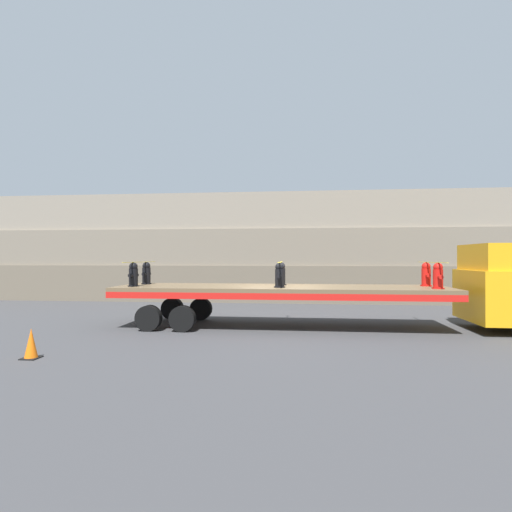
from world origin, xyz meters
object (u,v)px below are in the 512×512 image
(fire_hydrant_black_far_0, at_px, (146,273))
(fire_hydrant_black_far_1, at_px, (281,274))
(fire_hydrant_red_far_2, at_px, (426,275))
(fire_hydrant_black_near_1, at_px, (280,275))
(fire_hydrant_black_near_0, at_px, (133,275))
(fire_hydrant_red_near_2, at_px, (438,276))
(truck_cab, at_px, (510,287))
(flatbed_trailer, at_px, (263,293))
(traffic_cone, at_px, (31,344))

(fire_hydrant_black_far_0, height_order, fire_hydrant_black_far_1, same)
(fire_hydrant_red_far_2, bearing_deg, fire_hydrant_black_near_1, -166.79)
(fire_hydrant_black_near_0, distance_m, fire_hydrant_red_near_2, 9.71)
(fire_hydrant_black_far_0, relative_size, fire_hydrant_red_far_2, 1.00)
(fire_hydrant_black_far_0, relative_size, fire_hydrant_black_far_1, 1.00)
(truck_cab, distance_m, fire_hydrant_black_far_1, 7.25)
(fire_hydrant_red_far_2, bearing_deg, flatbed_trailer, -174.03)
(fire_hydrant_black_near_1, relative_size, fire_hydrant_black_far_1, 1.00)
(traffic_cone, bearing_deg, fire_hydrant_black_far_1, 44.33)
(truck_cab, distance_m, flatbed_trailer, 7.81)
(fire_hydrant_black_near_0, relative_size, fire_hydrant_black_far_1, 1.00)
(flatbed_trailer, bearing_deg, fire_hydrant_black_far_0, 172.38)
(truck_cab, bearing_deg, traffic_cone, -159.35)
(fire_hydrant_black_far_1, bearing_deg, fire_hydrant_black_far_0, 180.00)
(traffic_cone, bearing_deg, fire_hydrant_black_far_0, 83.33)
(fire_hydrant_black_far_0, bearing_deg, fire_hydrant_black_near_1, -13.21)
(truck_cab, bearing_deg, fire_hydrant_black_near_1, -175.49)
(truck_cab, xyz_separation_m, fire_hydrant_black_far_1, (-7.21, 0.57, 0.37))
(fire_hydrant_black_near_1, bearing_deg, fire_hydrant_black_near_0, 180.00)
(fire_hydrant_red_near_2, relative_size, traffic_cone, 1.15)
(fire_hydrant_black_near_0, xyz_separation_m, fire_hydrant_black_far_0, (0.00, 1.14, 0.00))
(fire_hydrant_black_far_0, bearing_deg, truck_cab, -2.70)
(truck_cab, distance_m, traffic_cone, 13.60)
(fire_hydrant_black_near_0, relative_size, fire_hydrant_red_near_2, 1.00)
(truck_cab, distance_m, fire_hydrant_black_far_0, 12.09)
(traffic_cone, bearing_deg, fire_hydrant_black_near_1, 37.56)
(fire_hydrant_red_near_2, height_order, fire_hydrant_red_far_2, same)
(fire_hydrant_black_far_0, xyz_separation_m, fire_hydrant_red_far_2, (9.71, 0.00, 0.00))
(fire_hydrant_black_near_0, bearing_deg, fire_hydrant_black_far_1, 13.21)
(flatbed_trailer, relative_size, fire_hydrant_red_far_2, 13.70)
(truck_cab, relative_size, traffic_cone, 3.95)
(fire_hydrant_black_near_0, bearing_deg, truck_cab, 2.70)
(fire_hydrant_black_far_1, bearing_deg, fire_hydrant_black_near_1, -90.00)
(fire_hydrant_black_near_0, xyz_separation_m, fire_hydrant_black_near_1, (4.85, 0.00, 0.00))
(fire_hydrant_black_far_1, height_order, traffic_cone, fire_hydrant_black_far_1)
(fire_hydrant_black_near_1, distance_m, fire_hydrant_red_far_2, 4.98)
(fire_hydrant_red_far_2, xyz_separation_m, traffic_cone, (-10.33, -5.35, -1.40))
(fire_hydrant_red_near_2, bearing_deg, fire_hydrant_black_near_1, 180.00)
(flatbed_trailer, relative_size, fire_hydrant_red_near_2, 13.70)
(flatbed_trailer, bearing_deg, traffic_cone, -135.60)
(truck_cab, bearing_deg, fire_hydrant_red_near_2, -166.44)
(fire_hydrant_black_near_0, height_order, fire_hydrant_red_far_2, same)
(fire_hydrant_black_near_0, xyz_separation_m, fire_hydrant_red_near_2, (9.71, 0.00, 0.00))
(truck_cab, relative_size, fire_hydrant_black_far_0, 3.43)
(truck_cab, bearing_deg, fire_hydrant_black_far_0, 177.30)
(truck_cab, relative_size, fire_hydrant_black_near_0, 3.43)
(fire_hydrant_black_near_0, height_order, fire_hydrant_red_near_2, same)
(fire_hydrant_black_far_0, distance_m, fire_hydrant_red_near_2, 9.77)
(flatbed_trailer, height_order, fire_hydrant_black_near_1, fire_hydrant_black_near_1)
(traffic_cone, bearing_deg, fire_hydrant_red_far_2, 27.39)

